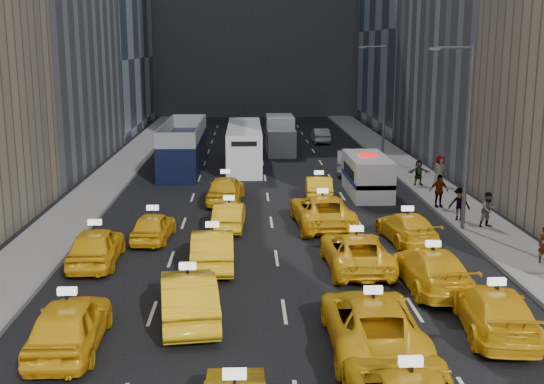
{
  "coord_description": "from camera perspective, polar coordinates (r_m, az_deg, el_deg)",
  "views": [
    {
      "loc": [
        -1.24,
        -19.87,
        8.92
      ],
      "look_at": [
        -0.04,
        12.12,
        2.0
      ],
      "focal_mm": 45.0,
      "sensor_mm": 36.0,
      "label": 1
    }
  ],
  "objects": [
    {
      "name": "misc_car_3",
      "position": [
        65.49,
        -3.08,
        4.97
      ],
      "size": [
        2.11,
        4.3,
        1.41
      ],
      "primitive_type": "imported",
      "rotation": [
        0.0,
        0.0,
        3.25
      ],
      "color": "black",
      "rests_on": "ground"
    },
    {
      "name": "taxi_11",
      "position": [
        26.19,
        13.23,
        -6.29
      ],
      "size": [
        2.28,
        5.31,
        1.52
      ],
      "primitive_type": "imported",
      "rotation": [
        0.0,
        0.0,
        3.17
      ],
      "color": "yellow",
      "rests_on": "ground"
    },
    {
      "name": "curb_west",
      "position": [
        46.39,
        -11.81,
        0.96
      ],
      "size": [
        0.15,
        90.0,
        0.18
      ],
      "primitive_type": "cube",
      "color": "slate",
      "rests_on": "ground"
    },
    {
      "name": "city_bus",
      "position": [
        51.25,
        -2.33,
        3.87
      ],
      "size": [
        3.55,
        11.95,
        3.04
      ],
      "rotation": [
        0.0,
        0.0,
        0.09
      ],
      "color": "white",
      "rests_on": "ground"
    },
    {
      "name": "misc_car_4",
      "position": [
        63.91,
        4.07,
        4.75
      ],
      "size": [
        1.49,
        4.1,
        1.34
      ],
      "primitive_type": "imported",
      "rotation": [
        0.0,
        0.0,
        3.16
      ],
      "color": "#A0A4A8",
      "rests_on": "ground"
    },
    {
      "name": "taxi_15",
      "position": [
        32.08,
        11.21,
        -2.92
      ],
      "size": [
        2.39,
        4.87,
        1.36
      ],
      "primitive_type": "imported",
      "rotation": [
        0.0,
        0.0,
        3.25
      ],
      "color": "yellow",
      "rests_on": "ground"
    },
    {
      "name": "pedestrian_2",
      "position": [
        36.01,
        15.42,
        -0.96
      ],
      "size": [
        1.18,
        0.86,
        1.69
      ],
      "primitive_type": "imported",
      "rotation": [
        0.0,
        0.0,
        -0.43
      ],
      "color": "gray",
      "rests_on": "sidewalk_east"
    },
    {
      "name": "sidewalk_west",
      "position": [
        46.66,
        -13.56,
        0.92
      ],
      "size": [
        3.0,
        90.0,
        0.15
      ],
      "primitive_type": "cube",
      "color": "gray",
      "rests_on": "ground"
    },
    {
      "name": "box_truck",
      "position": [
        57.64,
        0.7,
        4.79
      ],
      "size": [
        2.7,
        6.77,
        3.03
      ],
      "rotation": [
        0.0,
        0.0,
        -0.07
      ],
      "color": "white",
      "rests_on": "ground"
    },
    {
      "name": "pedestrian_3",
      "position": [
        38.59,
        13.78,
        0.1
      ],
      "size": [
        1.15,
        0.68,
        1.84
      ],
      "primitive_type": "imported",
      "rotation": [
        0.0,
        0.0,
        0.19
      ],
      "color": "gray",
      "rests_on": "sidewalk_east"
    },
    {
      "name": "streetlight_far",
      "position": [
        53.06,
        9.26,
        7.71
      ],
      "size": [
        2.15,
        0.22,
        9.0
      ],
      "color": "#595B60",
      "rests_on": "ground"
    },
    {
      "name": "taxi_8",
      "position": [
        29.14,
        -14.51,
        -4.39
      ],
      "size": [
        1.99,
        4.71,
        1.59
      ],
      "primitive_type": "imported",
      "rotation": [
        0.0,
        0.0,
        3.17
      ],
      "color": "yellow",
      "rests_on": "ground"
    },
    {
      "name": "misc_car_1",
      "position": [
        59.46,
        -6.82,
        4.17
      ],
      "size": [
        2.93,
        5.32,
        1.41
      ],
      "primitive_type": "imported",
      "rotation": [
        0.0,
        0.0,
        3.26
      ],
      "color": "black",
      "rests_on": "ground"
    },
    {
      "name": "taxi_9",
      "position": [
        28.03,
        -4.98,
        -4.71
      ],
      "size": [
        1.84,
        4.85,
        1.58
      ],
      "primitive_type": "imported",
      "rotation": [
        0.0,
        0.0,
        3.18
      ],
      "color": "yellow",
      "rests_on": "ground"
    },
    {
      "name": "taxi_16",
      "position": [
        39.22,
        -3.91,
        0.24
      ],
      "size": [
        2.3,
        4.93,
        1.63
      ],
      "primitive_type": "imported",
      "rotation": [
        0.0,
        0.0,
        3.06
      ],
      "color": "yellow",
      "rests_on": "ground"
    },
    {
      "name": "taxi_17",
      "position": [
        40.23,
        3.92,
        0.36
      ],
      "size": [
        1.68,
        4.26,
        1.38
      ],
      "primitive_type": "imported",
      "rotation": [
        0.0,
        0.0,
        3.09
      ],
      "color": "yellow",
      "rests_on": "ground"
    },
    {
      "name": "pedestrian_5",
      "position": [
        44.48,
        12.17,
        1.59
      ],
      "size": [
        1.51,
        0.53,
        1.6
      ],
      "primitive_type": "imported",
      "rotation": [
        0.0,
        0.0,
        0.07
      ],
      "color": "gray",
      "rests_on": "sidewalk_east"
    },
    {
      "name": "pedestrian_4",
      "position": [
        44.74,
        13.83,
        1.79
      ],
      "size": [
        1.06,
        0.82,
        1.92
      ],
      "primitive_type": "imported",
      "rotation": [
        0.0,
        0.0,
        0.38
      ],
      "color": "gray",
      "rests_on": "sidewalk_east"
    },
    {
      "name": "taxi_7",
      "position": [
        22.84,
        18.13,
        -9.41
      ],
      "size": [
        2.66,
        5.33,
        1.49
      ],
      "primitive_type": "imported",
      "rotation": [
        0.0,
        0.0,
        3.03
      ],
      "color": "yellow",
      "rests_on": "ground"
    },
    {
      "name": "pedestrian_1",
      "position": [
        35.04,
        17.65,
        -1.41
      ],
      "size": [
        0.95,
        0.71,
        1.75
      ],
      "primitive_type": "imported",
      "rotation": [
        0.0,
        0.0,
        0.33
      ],
      "color": "gray",
      "rests_on": "sidewalk_east"
    },
    {
      "name": "streetlight_near",
      "position": [
        33.77,
        15.9,
        4.93
      ],
      "size": [
        2.15,
        0.22,
        9.0
      ],
      "color": "#595B60",
      "rests_on": "ground"
    },
    {
      "name": "taxi_13",
      "position": [
        33.76,
        -3.6,
        -1.97
      ],
      "size": [
        1.62,
        4.16,
        1.35
      ],
      "primitive_type": "imported",
      "rotation": [
        0.0,
        0.0,
        3.09
      ],
      "color": "yellow",
      "rests_on": "ground"
    },
    {
      "name": "misc_car_2",
      "position": [
        67.9,
        0.34,
        5.25
      ],
      "size": [
        2.57,
        5.07,
        1.41
      ],
      "primitive_type": "imported",
      "rotation": [
        0.0,
        0.0,
        3.27
      ],
      "color": "slate",
      "rests_on": "ground"
    },
    {
      "name": "taxi_5",
      "position": [
        22.8,
        -7.0,
        -8.67
      ],
      "size": [
        2.4,
        5.24,
        1.66
      ],
      "primitive_type": "imported",
      "rotation": [
        0.0,
        0.0,
        3.27
      ],
      "color": "yellow",
      "rests_on": "ground"
    },
    {
      "name": "taxi_10",
      "position": [
        27.9,
        7.04,
        -4.95
      ],
      "size": [
        2.57,
        5.37,
        1.48
      ],
      "primitive_type": "imported",
      "rotation": [
        0.0,
        0.0,
        3.16
      ],
      "color": "yellow",
      "rests_on": "ground"
    },
    {
      "name": "sidewalk_east",
      "position": [
        47.22,
        12.29,
        1.12
      ],
      "size": [
        3.0,
        90.0,
        0.15
      ],
      "primitive_type": "cube",
      "color": "gray",
      "rests_on": "ground"
    },
    {
      "name": "taxi_14",
      "position": [
        34.12,
        4.23,
        -1.59
      ],
      "size": [
        3.02,
        5.99,
        1.62
      ],
      "primitive_type": "imported",
      "rotation": [
        0.0,
        0.0,
        3.2
      ],
      "color": "yellow",
      "rests_on": "ground"
    },
    {
      "name": "double_decker",
      "position": [
        50.05,
        -7.43,
        3.78
      ],
      "size": [
        3.32,
        11.82,
        3.4
      ],
      "rotation": [
        0.0,
        0.0,
        0.06
      ],
      "color": "black",
      "rests_on": "ground"
    },
    {
      "name": "ground",
      "position": [
        21.82,
        1.33,
        -11.94
      ],
      "size": [
        160.0,
        160.0,
        0.0
      ],
      "primitive_type": "plane",
      "color": "black",
      "rests_on": "ground"
    },
    {
      "name": "misc_car_0",
      "position": [
        48.72,
        6.48,
        2.54
      ],
      "size": [
        2.29,
        5.09,
        1.62
      ],
      "primitive_type": "imported",
      "rotation": [
        0.0,
        0.0,
        3.02
      ],
      "color": "#A2A6AA",
      "rests_on": "ground"
    },
    {
      "name": "curb_east",
      "position": [
        46.88,
        10.57,
        1.13
      ],
      "size": [
        0.15,
        90.0,
        0.18
      ],
      "primitive_type": "cube",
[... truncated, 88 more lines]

